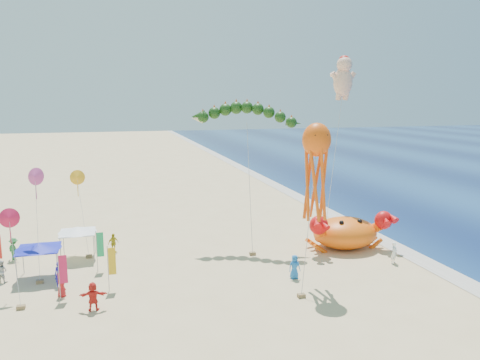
{
  "coord_description": "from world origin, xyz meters",
  "views": [
    {
      "loc": [
        -12.11,
        -34.02,
        13.02
      ],
      "look_at": [
        -2.0,
        2.0,
        6.5
      ],
      "focal_mm": 35.0,
      "sensor_mm": 36.0,
      "label": 1
    }
  ],
  "objects_px": {
    "dragon_kite": "(245,117)",
    "canopy_blue": "(38,246)",
    "octopus_kite": "(316,164)",
    "canopy_white": "(77,230)",
    "cherub_kite": "(343,77)",
    "crab_inflatable": "(346,232)"
  },
  "relations": [
    {
      "from": "canopy_blue",
      "to": "canopy_white",
      "type": "xyz_separation_m",
      "value": [
        2.48,
        3.76,
        -0.0
      ]
    },
    {
      "from": "octopus_kite",
      "to": "cherub_kite",
      "type": "bearing_deg",
      "value": 55.84
    },
    {
      "from": "crab_inflatable",
      "to": "octopus_kite",
      "type": "xyz_separation_m",
      "value": [
        -6.0,
        -6.38,
        7.06
      ]
    },
    {
      "from": "dragon_kite",
      "to": "canopy_blue",
      "type": "xyz_separation_m",
      "value": [
        -16.98,
        -4.48,
        -8.95
      ]
    },
    {
      "from": "octopus_kite",
      "to": "canopy_blue",
      "type": "height_order",
      "value": "octopus_kite"
    },
    {
      "from": "cherub_kite",
      "to": "dragon_kite",
      "type": "bearing_deg",
      "value": -170.24
    },
    {
      "from": "canopy_white",
      "to": "cherub_kite",
      "type": "bearing_deg",
      "value": 5.75
    },
    {
      "from": "octopus_kite",
      "to": "canopy_blue",
      "type": "distance_m",
      "value": 20.84
    },
    {
      "from": "octopus_kite",
      "to": "canopy_blue",
      "type": "xyz_separation_m",
      "value": [
        -18.97,
        6.08,
        -6.12
      ]
    },
    {
      "from": "dragon_kite",
      "to": "canopy_white",
      "type": "relative_size",
      "value": 4.11
    },
    {
      "from": "dragon_kite",
      "to": "canopy_blue",
      "type": "bearing_deg",
      "value": -165.21
    },
    {
      "from": "octopus_kite",
      "to": "canopy_blue",
      "type": "relative_size",
      "value": 3.57
    },
    {
      "from": "cherub_kite",
      "to": "crab_inflatable",
      "type": "bearing_deg",
      "value": -111.76
    },
    {
      "from": "canopy_blue",
      "to": "octopus_kite",
      "type": "bearing_deg",
      "value": -17.78
    },
    {
      "from": "octopus_kite",
      "to": "canopy_white",
      "type": "distance_m",
      "value": 20.16
    },
    {
      "from": "dragon_kite",
      "to": "octopus_kite",
      "type": "distance_m",
      "value": 11.12
    },
    {
      "from": "crab_inflatable",
      "to": "canopy_blue",
      "type": "height_order",
      "value": "crab_inflatable"
    },
    {
      "from": "cherub_kite",
      "to": "canopy_blue",
      "type": "relative_size",
      "value": 5.36
    },
    {
      "from": "canopy_blue",
      "to": "canopy_white",
      "type": "bearing_deg",
      "value": 56.67
    },
    {
      "from": "cherub_kite",
      "to": "canopy_blue",
      "type": "distance_m",
      "value": 30.77
    },
    {
      "from": "dragon_kite",
      "to": "cherub_kite",
      "type": "xyz_separation_m",
      "value": [
        10.37,
        1.78,
        3.68
      ]
    },
    {
      "from": "crab_inflatable",
      "to": "canopy_blue",
      "type": "distance_m",
      "value": 24.99
    }
  ]
}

